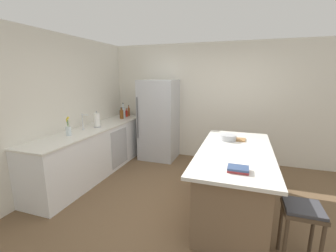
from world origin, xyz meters
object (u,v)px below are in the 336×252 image
Objects in this scene: whiskey_bottle at (122,114)px; cutting_board at (235,139)px; cookbook_stack at (238,169)px; mixing_bowl at (228,137)px; syrup_bottle at (123,113)px; soda_bottle at (123,112)px; sink_faucet at (83,121)px; vinegar_bottle at (129,112)px; paper_towel_roll at (97,120)px; refrigerator at (159,120)px; bar_stool at (302,217)px; hot_sauce_bottle at (127,113)px; kitchen_island at (234,180)px; flower_vase at (68,130)px.

whiskey_bottle is 2.72m from cutting_board.
mixing_bowl is (-0.19, 1.19, 0.02)m from cookbook_stack.
soda_bottle reaches higher than syrup_bottle.
syrup_bottle is at bearing 89.08° from sink_faucet.
syrup_bottle reaches higher than vinegar_bottle.
paper_towel_roll is at bearing 178.81° from mixing_bowl.
whiskey_bottle is (-0.83, -0.23, 0.13)m from refrigerator.
sink_faucet is 1.58m from vinegar_bottle.
hot_sauce_bottle is at bearing 142.82° from bar_stool.
paper_towel_roll is at bearing -89.18° from vinegar_bottle.
sink_faucet is at bearing -90.92° from syrup_bottle.
soda_bottle reaches higher than cookbook_stack.
whiskey_bottle is at bearing -85.15° from hot_sauce_bottle.
syrup_bottle is at bearing -114.85° from hot_sauce_bottle.
soda_bottle is 1.61× the size of cookbook_stack.
bar_stool is 4.05m from soda_bottle.
refrigerator is 6.71× the size of vinegar_bottle.
kitchen_island is at bearing -4.73° from sink_faucet.
paper_towel_roll reaches higher than syrup_bottle.
vinegar_bottle is 0.99× the size of syrup_bottle.
kitchen_island is at bearing -73.47° from mixing_bowl.
whiskey_bottle is 3.42m from cookbook_stack.
hot_sauce_bottle is at bearing 176.69° from refrigerator.
soda_bottle is 2.69m from mixing_bowl.
bar_stool is 3.02× the size of cookbook_stack.
refrigerator is 0.87m from whiskey_bottle.
kitchen_island is at bearing 3.98° from flower_vase.
sink_faucet is at bearing 175.27° from kitchen_island.
flower_vase is 2.71m from cutting_board.
bar_stool is at bearing -61.48° from cutting_board.
cookbook_stack is (1.81, -2.39, 0.02)m from refrigerator.
refrigerator is 5.15× the size of soda_bottle.
bar_stool is at bearing -35.95° from syrup_bottle.
sink_faucet reaches higher than mixing_bowl.
paper_towel_roll reaches higher than cookbook_stack.
bar_stool is at bearing -45.12° from refrigerator.
hot_sauce_bottle is 0.74× the size of syrup_bottle.
bar_stool is at bearing -16.83° from sink_faucet.
cookbook_stack is (2.65, -2.26, -0.13)m from soda_bottle.
refrigerator is 2.07m from cutting_board.
flower_vase is 1.46× the size of cookbook_stack.
cutting_board is at bearing -26.50° from vinegar_bottle.
refrigerator is 2.03m from mixing_bowl.
sink_faucet is at bearing -93.58° from soda_bottle.
flower_vase is at bearing 168.51° from cookbook_stack.
cutting_board is at bearing -24.70° from hot_sauce_bottle.
paper_towel_roll is at bearing 158.37° from bar_stool.
refrigerator is 7.07× the size of whiskey_bottle.
refrigerator is 3.48m from bar_stool.
cookbook_stack is at bearing -81.02° from mixing_bowl.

